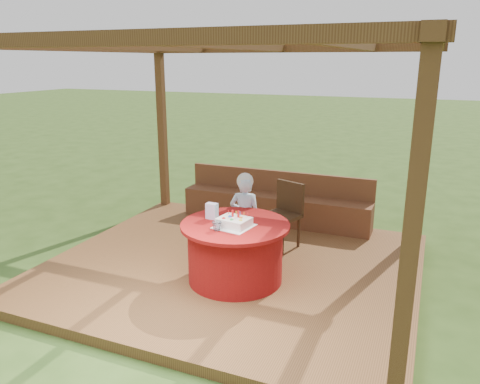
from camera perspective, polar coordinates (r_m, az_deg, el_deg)
name	(u,v)px	position (r m, az deg, el deg)	size (l,w,h in m)	color
ground	(233,272)	(6.07, -0.92, -9.71)	(60.00, 60.00, 0.00)	#2C4A18
deck	(232,268)	(6.05, -0.92, -9.20)	(4.50, 4.00, 0.12)	brown
pergola	(232,79)	(5.48, -1.03, 13.61)	(4.50, 4.00, 2.72)	brown
bench	(276,206)	(7.43, 4.35, -1.71)	(3.00, 0.42, 0.80)	brown
table	(235,251)	(5.47, -0.58, -7.26)	(1.25, 1.25, 0.70)	maroon
chair	(284,211)	(6.43, 5.43, -2.33)	(0.57, 0.57, 0.90)	#392312
elderly_woman	(245,215)	(6.00, 0.61, -2.80)	(0.44, 0.32, 1.13)	#A5D1F6
birthday_cake	(234,222)	(5.22, -0.73, -3.70)	(0.45, 0.45, 0.18)	white
gift_bag	(212,211)	(5.48, -3.44, -2.33)	(0.13, 0.08, 0.19)	#ED99D4
drinking_glass	(217,226)	(5.12, -2.85, -4.18)	(0.11, 0.11, 0.10)	white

